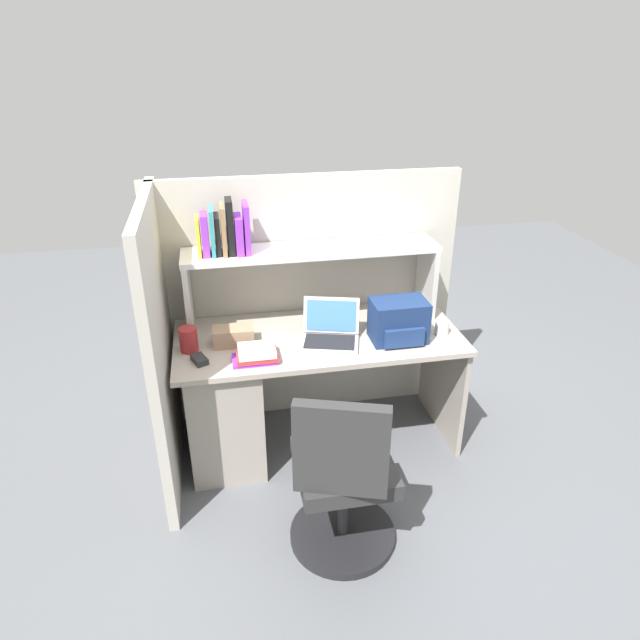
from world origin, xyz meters
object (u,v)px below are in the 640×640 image
object	(u,v)px
paper_cup	(442,327)
backpack	(399,321)
computer_mouse	(199,360)
snack_canister	(189,340)
office_chair	(343,484)
laptop	(330,332)
tissue_box	(233,336)

from	to	relation	value
paper_cup	backpack	bearing A→B (deg)	-176.29
backpack	computer_mouse	distance (m)	1.08
computer_mouse	snack_canister	world-z (taller)	snack_canister
backpack	office_chair	bearing A→B (deg)	-123.80
laptop	paper_cup	bearing A→B (deg)	-3.66
computer_mouse	office_chair	distance (m)	0.96
office_chair	backpack	bearing A→B (deg)	-105.56
tissue_box	laptop	bearing A→B (deg)	-5.46
laptop	backpack	world-z (taller)	backpack
snack_canister	computer_mouse	bearing A→B (deg)	-68.80
computer_mouse	paper_cup	xyz separation A→B (m)	(1.34, 0.06, 0.03)
laptop	office_chair	bearing A→B (deg)	-97.37
backpack	paper_cup	xyz separation A→B (m)	(0.26, 0.02, -0.07)
laptop	tissue_box	xyz separation A→B (m)	(-0.53, 0.06, -0.00)
laptop	office_chair	world-z (taller)	laptop
computer_mouse	office_chair	world-z (taller)	office_chair
backpack	computer_mouse	size ratio (longest dim) A/B	2.88
paper_cup	snack_canister	distance (m)	1.40
paper_cup	snack_canister	xyz separation A→B (m)	(-1.40, 0.07, 0.03)
backpack	office_chair	distance (m)	0.95
backpack	snack_canister	bearing A→B (deg)	175.39
backpack	office_chair	xyz separation A→B (m)	(-0.47, -0.70, -0.45)
backpack	paper_cup	distance (m)	0.27
paper_cup	office_chair	xyz separation A→B (m)	(-0.73, -0.72, -0.38)
office_chair	paper_cup	bearing A→B (deg)	-117.39
backpack	tissue_box	xyz separation A→B (m)	(-0.89, 0.12, -0.06)
paper_cup	tissue_box	bearing A→B (deg)	174.96
paper_cup	office_chair	world-z (taller)	office_chair
backpack	computer_mouse	bearing A→B (deg)	-177.73
laptop	paper_cup	xyz separation A→B (m)	(0.63, -0.04, -0.01)
office_chair	computer_mouse	bearing A→B (deg)	-28.73
paper_cup	tissue_box	distance (m)	1.16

